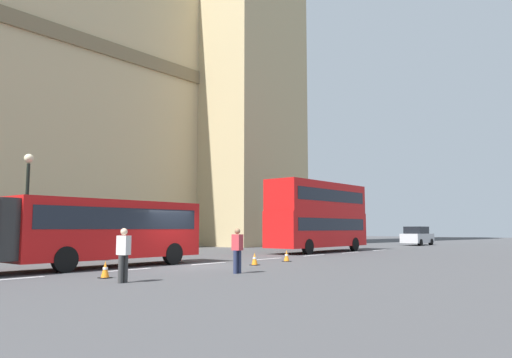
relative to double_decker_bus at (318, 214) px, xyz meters
The scene contains 10 objects.
ground_plane 15.01m from the double_decker_bus, behind, with size 160.00×160.00×0.00m, color #424244.
lane_centre_marking 13.27m from the double_decker_bus, behind, with size 39.00×0.16×0.01m.
double_decker_bus is the anchor object (origin of this frame).
sedan_lead 18.00m from the double_decker_bus, ahead, with size 4.40×1.86×1.85m.
traffic_cone_west 20.44m from the double_decker_bus, 168.29° to the right, with size 0.36×0.36×0.58m.
traffic_cone_middle 13.20m from the double_decker_bus, 160.51° to the right, with size 0.36×0.36×0.58m.
traffic_cone_east 10.40m from the double_decker_bus, 156.77° to the right, with size 0.36×0.36×0.58m.
street_lamp 19.23m from the double_decker_bus, 166.45° to the left, with size 0.44×0.44×5.27m.
pedestrian_near_cones 21.18m from the double_decker_bus, 164.16° to the right, with size 0.36×0.44×1.69m.
pedestrian_by_kerb 17.07m from the double_decker_bus, 157.80° to the right, with size 0.36×0.41×1.69m.
Camera 1 is at (-14.66, -16.70, 1.69)m, focal length 33.78 mm.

